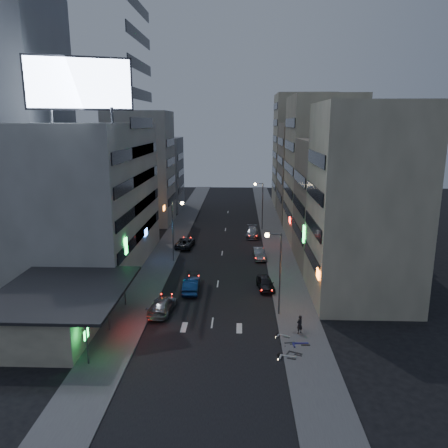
{
  "coord_description": "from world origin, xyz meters",
  "views": [
    {
      "loc": [
        2.47,
        -33.11,
        18.09
      ],
      "look_at": [
        0.46,
        20.88,
        5.45
      ],
      "focal_mm": 35.0,
      "sensor_mm": 36.0,
      "label": 1
    }
  ],
  "objects_px": {
    "parked_car_right_near": "(265,283)",
    "scooter_blue": "(309,336)",
    "parked_car_left": "(185,243)",
    "parked_car_right_far": "(252,232)",
    "parked_car_right_mid": "(259,254)",
    "road_car_silver": "(162,305)",
    "scooter_silver_b": "(291,331)",
    "road_car_blue": "(191,285)",
    "scooter_silver_a": "(297,350)",
    "scooter_black_a": "(303,348)",
    "person": "(300,324)",
    "scooter_black_b": "(295,336)"
  },
  "relations": [
    {
      "from": "road_car_silver",
      "to": "scooter_black_a",
      "type": "relative_size",
      "value": 2.92
    },
    {
      "from": "parked_car_right_far",
      "to": "road_car_blue",
      "type": "relative_size",
      "value": 1.09
    },
    {
      "from": "road_car_silver",
      "to": "parked_car_right_near",
      "type": "bearing_deg",
      "value": -142.37
    },
    {
      "from": "parked_car_right_mid",
      "to": "road_car_blue",
      "type": "distance_m",
      "value": 14.47
    },
    {
      "from": "scooter_silver_a",
      "to": "scooter_black_b",
      "type": "xyz_separation_m",
      "value": [
        0.16,
        2.42,
        -0.1
      ]
    },
    {
      "from": "parked_car_right_mid",
      "to": "scooter_black_b",
      "type": "height_order",
      "value": "parked_car_right_mid"
    },
    {
      "from": "scooter_blue",
      "to": "parked_car_right_mid",
      "type": "bearing_deg",
      "value": 4.47
    },
    {
      "from": "scooter_silver_a",
      "to": "scooter_black_a",
      "type": "bearing_deg",
      "value": -36.18
    },
    {
      "from": "scooter_black_a",
      "to": "scooter_blue",
      "type": "relative_size",
      "value": 0.85
    },
    {
      "from": "parked_car_right_mid",
      "to": "scooter_silver_b",
      "type": "height_order",
      "value": "parked_car_right_mid"
    },
    {
      "from": "road_car_blue",
      "to": "scooter_silver_a",
      "type": "height_order",
      "value": "road_car_blue"
    },
    {
      "from": "parked_car_right_near",
      "to": "scooter_blue",
      "type": "xyz_separation_m",
      "value": [
        2.94,
        -12.19,
        0.03
      ]
    },
    {
      "from": "scooter_black_a",
      "to": "scooter_silver_a",
      "type": "xyz_separation_m",
      "value": [
        -0.57,
        -0.46,
        0.06
      ]
    },
    {
      "from": "parked_car_right_far",
      "to": "road_car_blue",
      "type": "distance_m",
      "value": 24.88
    },
    {
      "from": "scooter_blue",
      "to": "parked_car_right_far",
      "type": "bearing_deg",
      "value": 2.85
    },
    {
      "from": "scooter_silver_a",
      "to": "parked_car_left",
      "type": "bearing_deg",
      "value": 37.27
    },
    {
      "from": "person",
      "to": "scooter_black_a",
      "type": "bearing_deg",
      "value": 49.18
    },
    {
      "from": "road_car_blue",
      "to": "scooter_black_b",
      "type": "xyz_separation_m",
      "value": [
        9.96,
        -11.08,
        -0.17
      ]
    },
    {
      "from": "scooter_black_a",
      "to": "scooter_silver_b",
      "type": "distance_m",
      "value": 2.99
    },
    {
      "from": "scooter_blue",
      "to": "scooter_silver_b",
      "type": "distance_m",
      "value": 1.74
    },
    {
      "from": "parked_car_right_far",
      "to": "scooter_blue",
      "type": "distance_m",
      "value": 35.18
    },
    {
      "from": "parked_car_right_near",
      "to": "road_car_blue",
      "type": "relative_size",
      "value": 0.88
    },
    {
      "from": "road_car_silver",
      "to": "scooter_silver_b",
      "type": "xyz_separation_m",
      "value": [
        11.95,
        -4.65,
        -0.11
      ]
    },
    {
      "from": "parked_car_right_near",
      "to": "scooter_black_b",
      "type": "xyz_separation_m",
      "value": [
        1.82,
        -12.08,
        -0.1
      ]
    },
    {
      "from": "parked_car_right_far",
      "to": "scooter_black_b",
      "type": "height_order",
      "value": "parked_car_right_far"
    },
    {
      "from": "parked_car_right_mid",
      "to": "scooter_blue",
      "type": "xyz_separation_m",
      "value": [
        3.19,
        -23.32,
        0.03
      ]
    },
    {
      "from": "parked_car_right_near",
      "to": "scooter_silver_b",
      "type": "xyz_separation_m",
      "value": [
        1.58,
        -11.12,
        -0.09
      ]
    },
    {
      "from": "road_car_silver",
      "to": "scooter_black_b",
      "type": "bearing_deg",
      "value": 160.93
    },
    {
      "from": "parked_car_right_far",
      "to": "scooter_silver_a",
      "type": "xyz_separation_m",
      "value": [
        2.5,
        -37.28,
        -0.05
      ]
    },
    {
      "from": "road_car_silver",
      "to": "scooter_silver_b",
      "type": "height_order",
      "value": "road_car_silver"
    },
    {
      "from": "road_car_blue",
      "to": "road_car_silver",
      "type": "distance_m",
      "value": 5.91
    },
    {
      "from": "scooter_black_a",
      "to": "scooter_silver_a",
      "type": "height_order",
      "value": "scooter_silver_a"
    },
    {
      "from": "person",
      "to": "parked_car_left",
      "type": "bearing_deg",
      "value": -101.87
    },
    {
      "from": "person",
      "to": "road_car_blue",
      "type": "bearing_deg",
      "value": -80.55
    },
    {
      "from": "parked_car_right_mid",
      "to": "scooter_black_a",
      "type": "distance_m",
      "value": 25.29
    },
    {
      "from": "parked_car_right_near",
      "to": "parked_car_right_far",
      "type": "height_order",
      "value": "parked_car_right_far"
    },
    {
      "from": "parked_car_right_far",
      "to": "scooter_black_a",
      "type": "bearing_deg",
      "value": -83.2
    },
    {
      "from": "parked_car_right_mid",
      "to": "parked_car_left",
      "type": "xyz_separation_m",
      "value": [
        -10.71,
        5.11,
        0.0
      ]
    },
    {
      "from": "person",
      "to": "scooter_silver_b",
      "type": "distance_m",
      "value": 1.04
    },
    {
      "from": "parked_car_right_far",
      "to": "road_car_silver",
      "type": "xyz_separation_m",
      "value": [
        -9.52,
        -29.25,
        -0.02
      ]
    },
    {
      "from": "scooter_blue",
      "to": "scooter_silver_b",
      "type": "relative_size",
      "value": 1.24
    },
    {
      "from": "parked_car_right_mid",
      "to": "parked_car_right_far",
      "type": "distance_m",
      "value": 11.67
    },
    {
      "from": "parked_car_left",
      "to": "scooter_silver_b",
      "type": "xyz_separation_m",
      "value": [
        12.55,
        -27.36,
        -0.09
      ]
    },
    {
      "from": "parked_car_right_mid",
      "to": "scooter_blue",
      "type": "relative_size",
      "value": 2.11
    },
    {
      "from": "parked_car_right_far",
      "to": "person",
      "type": "relative_size",
      "value": 3.1
    },
    {
      "from": "parked_car_left",
      "to": "parked_car_right_far",
      "type": "xyz_separation_m",
      "value": [
        10.12,
        6.55,
        0.04
      ]
    },
    {
      "from": "road_car_blue",
      "to": "person",
      "type": "height_order",
      "value": "person"
    },
    {
      "from": "parked_car_right_near",
      "to": "scooter_silver_a",
      "type": "distance_m",
      "value": 14.59
    },
    {
      "from": "scooter_black_b",
      "to": "road_car_blue",
      "type": "bearing_deg",
      "value": 30.83
    },
    {
      "from": "parked_car_left",
      "to": "scooter_silver_b",
      "type": "bearing_deg",
      "value": 118.94
    }
  ]
}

